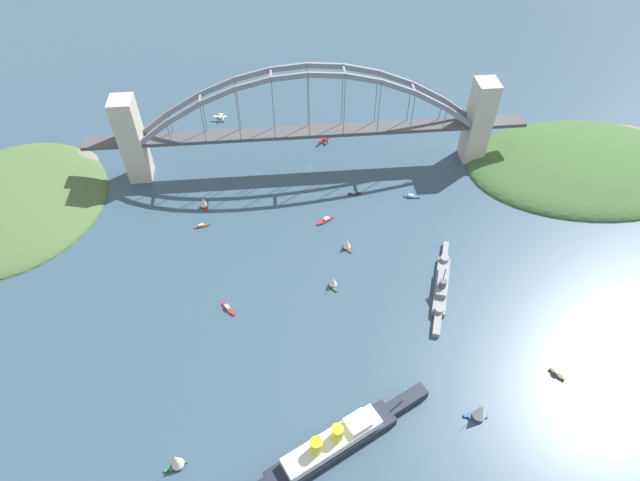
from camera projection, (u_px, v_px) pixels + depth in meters
name	position (u px, v px, depth m)	size (l,w,h in m)	color
ground_plane	(309.00, 166.00, 361.04)	(1400.00, 1400.00, 0.00)	#334C60
harbor_arch_bridge	(309.00, 128.00, 338.57)	(288.34, 16.31, 73.43)	beige
headland_west_shore	(588.00, 166.00, 361.28)	(166.17, 109.56, 22.34)	#3D6033
headland_east_shore	(15.00, 203.00, 335.11)	(119.31, 132.06, 16.79)	#476638
ocean_liner	(332.00, 446.00, 221.42)	(93.25, 51.63, 18.71)	#1E2333
naval_cruiser	(442.00, 285.00, 284.71)	(24.99, 63.76, 16.09)	gray
seaplane_taxiing_near_bridge	(324.00, 140.00, 379.00)	(9.11, 10.25, 4.92)	#B7B7B2
seaplane_second_in_formation	(220.00, 117.00, 398.71)	(10.40, 8.22, 5.18)	#B7B7B2
small_boat_0	(412.00, 196.00, 338.17)	(10.54, 3.93, 2.09)	#234C8C
small_boat_1	(354.00, 193.00, 340.05)	(8.48, 1.70, 2.19)	black
small_boat_2	(557.00, 374.00, 249.53)	(5.62, 7.47, 2.54)	brown
small_boat_3	(204.00, 202.00, 329.68)	(5.94, 8.10, 8.16)	#B2231E
small_boat_4	(481.00, 411.00, 231.40)	(10.74, 6.50, 12.58)	#234C8C
small_boat_5	(326.00, 220.00, 322.72)	(10.86, 7.60, 2.38)	#B2231E
small_boat_6	(202.00, 226.00, 319.48)	(9.38, 3.32, 2.00)	brown
small_boat_7	(333.00, 281.00, 285.11)	(5.64, 8.18, 8.34)	#2D6B3D
small_boat_8	(347.00, 243.00, 304.91)	(6.11, 7.96, 8.17)	brown
small_boat_9	(228.00, 308.00, 276.33)	(7.42, 9.51, 2.22)	#B2231E
small_boat_10	(176.00, 461.00, 217.25)	(9.53, 6.96, 10.55)	#2D6B3D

